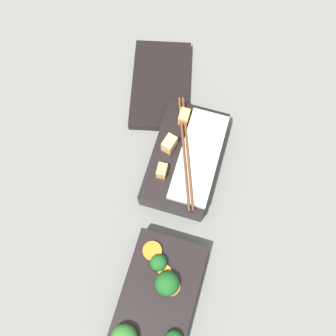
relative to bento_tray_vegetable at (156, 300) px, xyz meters
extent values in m
plane|color=slate|center=(0.13, 0.01, -0.03)|extent=(3.00, 3.00, 0.00)
cube|color=black|center=(0.00, 0.00, -0.01)|extent=(0.21, 0.12, 0.05)
sphere|color=#19511E|center=(0.03, -0.01, 0.03)|extent=(0.04, 0.04, 0.04)
sphere|color=#19511E|center=(0.06, 0.01, 0.03)|extent=(0.03, 0.03, 0.03)
cylinder|color=orange|center=(0.05, 0.00, 0.02)|extent=(0.03, 0.03, 0.01)
cylinder|color=orange|center=(0.03, -0.02, 0.02)|extent=(0.04, 0.04, 0.01)
cylinder|color=orange|center=(0.08, 0.03, 0.02)|extent=(0.05, 0.05, 0.01)
cube|color=black|center=(0.27, 0.02, -0.01)|extent=(0.21, 0.12, 0.05)
cube|color=silver|center=(0.27, 0.00, 0.03)|extent=(0.19, 0.07, 0.01)
cube|color=#F4A356|center=(0.22, 0.05, 0.03)|extent=(0.02, 0.02, 0.02)
cube|color=#EAB266|center=(0.27, 0.06, 0.03)|extent=(0.03, 0.03, 0.03)
cube|color=#F4A356|center=(0.34, 0.05, 0.03)|extent=(0.03, 0.02, 0.03)
cylinder|color=#56331E|center=(0.27, 0.02, 0.03)|extent=(0.21, 0.08, 0.01)
cylinder|color=#56331E|center=(0.27, 0.03, 0.03)|extent=(0.21, 0.08, 0.01)
cube|color=black|center=(0.42, 0.12, -0.02)|extent=(0.23, 0.17, 0.02)
camera|label=1|loc=(-0.01, -0.02, 0.71)|focal=42.00mm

